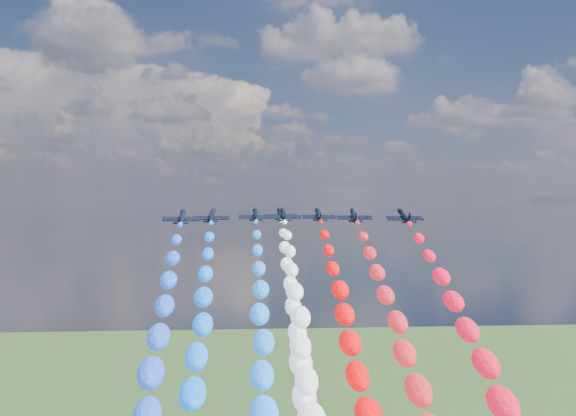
{
  "coord_description": "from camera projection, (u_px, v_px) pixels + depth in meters",
  "views": [
    {
      "loc": [
        -12.1,
        -165.32,
        109.09
      ],
      "look_at": [
        0.0,
        4.0,
        107.3
      ],
      "focal_mm": 41.5,
      "sensor_mm": 36.0,
      "label": 1
    }
  ],
  "objects": [
    {
      "name": "trail_2",
      "position": [
        263.0,
        374.0,
        121.37
      ],
      "size": [
        5.74,
        112.5,
        58.37
      ],
      "primitive_type": null,
      "color": "blue"
    },
    {
      "name": "jet_0",
      "position": [
        182.0,
        217.0,
        157.02
      ],
      "size": [
        9.16,
        12.41,
        6.31
      ],
      "primitive_type": null,
      "rotation": [
        0.32,
        0.0,
        0.01
      ],
      "color": "black"
    },
    {
      "name": "jet_5",
      "position": [
        319.0,
        215.0,
        178.71
      ],
      "size": [
        9.09,
        12.36,
        6.31
      ],
      "primitive_type": null,
      "rotation": [
        0.32,
        0.0,
        -0.01
      ],
      "color": "black"
    },
    {
      "name": "trail_1",
      "position": [
        197.0,
        392.0,
        110.07
      ],
      "size": [
        5.74,
        112.5,
        58.37
      ],
      "primitive_type": null,
      "color": "#0865FE"
    },
    {
      "name": "jet_4",
      "position": [
        280.0,
        214.0,
        188.49
      ],
      "size": [
        9.37,
        12.57,
        6.31
      ],
      "primitive_type": null,
      "rotation": [
        0.32,
        0.0,
        0.03
      ],
      "color": "black"
    },
    {
      "name": "trail_4",
      "position": [
        298.0,
        362.0,
        130.7
      ],
      "size": [
        5.74,
        112.5,
        58.37
      ],
      "primitive_type": null,
      "color": "white"
    },
    {
      "name": "trail_6",
      "position": [
        412.0,
        388.0,
        112.72
      ],
      "size": [
        5.74,
        112.5,
        58.37
      ],
      "primitive_type": null,
      "color": "red"
    },
    {
      "name": "jet_2",
      "position": [
        256.0,
        215.0,
        179.17
      ],
      "size": [
        9.09,
        12.36,
        6.31
      ],
      "primitive_type": null,
      "rotation": [
        0.32,
        0.0,
        0.01
      ],
      "color": "black"
    },
    {
      "name": "trail_0",
      "position": [
        148.0,
        413.0,
        99.23
      ],
      "size": [
        5.74,
        112.5,
        58.37
      ],
      "primitive_type": null,
      "color": "blue"
    },
    {
      "name": "jet_3",
      "position": [
        284.0,
        215.0,
        175.87
      ],
      "size": [
        9.25,
        12.48,
        6.31
      ],
      "primitive_type": null,
      "rotation": [
        0.32,
        0.0,
        0.02
      ],
      "color": "black"
    },
    {
      "name": "jet_6",
      "position": [
        354.0,
        216.0,
        170.52
      ],
      "size": [
        9.68,
        12.79,
        6.31
      ],
      "primitive_type": null,
      "rotation": [
        0.32,
        0.0,
        -0.06
      ],
      "color": "black"
    },
    {
      "name": "trail_3",
      "position": [
        305.0,
        379.0,
        118.07
      ],
      "size": [
        5.74,
        112.5,
        58.37
      ],
      "primitive_type": null,
      "color": "white"
    },
    {
      "name": "trail_7",
      "position": [
        495.0,
        402.0,
        104.95
      ],
      "size": [
        5.74,
        112.5,
        58.37
      ],
      "primitive_type": null,
      "color": "red"
    },
    {
      "name": "jet_1",
      "position": [
        212.0,
        216.0,
        167.87
      ],
      "size": [
        9.8,
        12.87,
        6.31
      ],
      "primitive_type": null,
      "rotation": [
        0.32,
        0.0,
        -0.07
      ],
      "color": "black"
    },
    {
      "name": "jet_7",
      "position": [
        404.0,
        216.0,
        162.74
      ],
      "size": [
        9.5,
        12.66,
        6.31
      ],
      "primitive_type": null,
      "rotation": [
        0.32,
        0.0,
        0.04
      ],
      "color": "black"
    },
    {
      "name": "trail_5",
      "position": [
        356.0,
        375.0,
        120.91
      ],
      "size": [
        5.74,
        112.5,
        58.37
      ],
      "primitive_type": null,
      "color": "#FA0506"
    }
  ]
}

